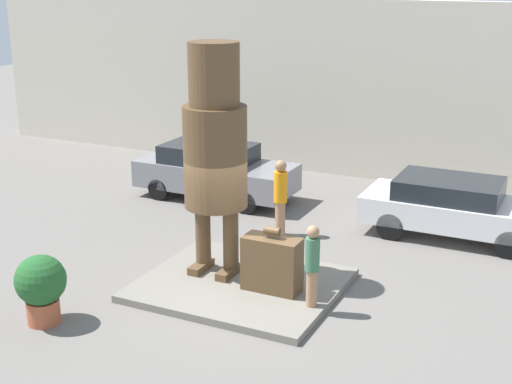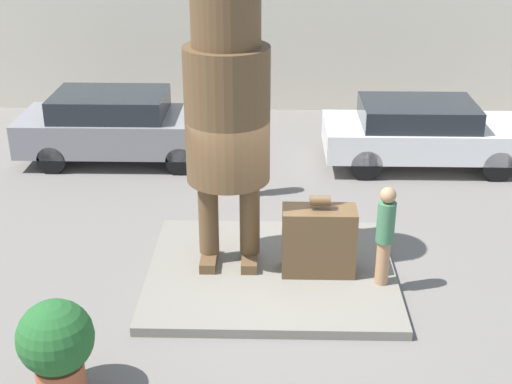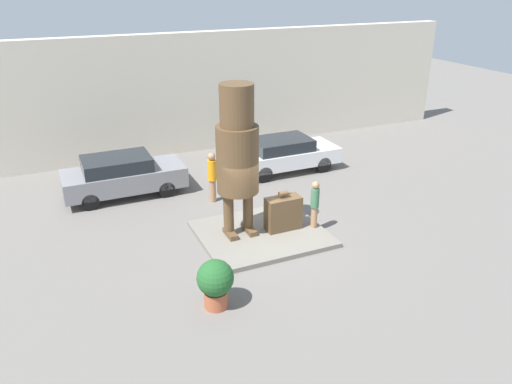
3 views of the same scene
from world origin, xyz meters
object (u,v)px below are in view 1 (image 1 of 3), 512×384
(giant_suitcase, at_px, (272,264))
(parked_car_white, at_px, (455,206))
(worker_hivis, at_px, (280,195))
(statue_figure, at_px, (215,142))
(parked_car_grey, at_px, (214,170))
(tourist, at_px, (312,263))
(planter_pot, at_px, (41,285))

(giant_suitcase, distance_m, parked_car_white, 5.45)
(worker_hivis, bearing_deg, parked_car_white, 24.36)
(parked_car_white, bearing_deg, worker_hivis, -155.64)
(worker_hivis, bearing_deg, statue_figure, -93.03)
(worker_hivis, bearing_deg, giant_suitcase, -68.67)
(parked_car_grey, relative_size, worker_hivis, 2.36)
(tourist, distance_m, parked_car_grey, 7.30)
(statue_figure, distance_m, planter_pot, 4.18)
(tourist, relative_size, worker_hivis, 0.85)
(planter_pot, bearing_deg, statue_figure, 58.94)
(planter_pot, bearing_deg, parked_car_white, 52.95)
(statue_figure, bearing_deg, worker_hivis, 86.97)
(worker_hivis, bearing_deg, planter_pot, -108.74)
(parked_car_grey, bearing_deg, tourist, -46.88)
(statue_figure, height_order, tourist, statue_figure)
(giant_suitcase, bearing_deg, statue_figure, 166.94)
(statue_figure, bearing_deg, giant_suitcase, -13.06)
(giant_suitcase, distance_m, parked_car_grey, 6.45)
(tourist, distance_m, parked_car_white, 5.39)
(parked_car_grey, bearing_deg, planter_pot, -84.02)
(planter_pot, height_order, worker_hivis, worker_hivis)
(statue_figure, distance_m, tourist, 3.04)
(tourist, bearing_deg, parked_car_grey, 133.12)
(parked_car_white, bearing_deg, parked_car_grey, 178.42)
(tourist, height_order, worker_hivis, worker_hivis)
(tourist, distance_m, worker_hivis, 4.08)
(statue_figure, height_order, giant_suitcase, statue_figure)
(statue_figure, relative_size, parked_car_white, 1.07)
(parked_car_grey, height_order, parked_car_white, parked_car_grey)
(parked_car_grey, relative_size, planter_pot, 3.39)
(giant_suitcase, relative_size, tourist, 0.82)
(statue_figure, xyz_separation_m, parked_car_white, (3.88, 4.52, -2.10))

